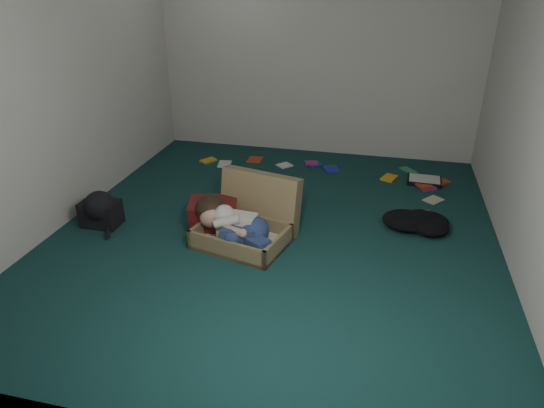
% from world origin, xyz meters
% --- Properties ---
extents(floor, '(4.50, 4.50, 0.00)m').
position_xyz_m(floor, '(0.00, 0.00, 0.00)').
color(floor, '#153C3A').
rests_on(floor, ground).
extents(wall_back, '(4.50, 0.00, 4.50)m').
position_xyz_m(wall_back, '(0.00, 2.25, 1.30)').
color(wall_back, silver).
rests_on(wall_back, ground).
extents(wall_front, '(4.50, 0.00, 4.50)m').
position_xyz_m(wall_front, '(0.00, -2.25, 1.30)').
color(wall_front, silver).
rests_on(wall_front, ground).
extents(wall_left, '(0.00, 4.50, 4.50)m').
position_xyz_m(wall_left, '(-2.00, 0.00, 1.30)').
color(wall_left, silver).
rests_on(wall_left, ground).
extents(wall_right, '(0.00, 4.50, 4.50)m').
position_xyz_m(wall_right, '(2.00, 0.00, 1.30)').
color(wall_right, silver).
rests_on(wall_right, ground).
extents(suitcase, '(0.92, 0.91, 0.56)m').
position_xyz_m(suitcase, '(-0.20, -0.17, 0.17)').
color(suitcase, olive).
rests_on(suitcase, floor).
extents(person, '(0.79, 0.54, 0.35)m').
position_xyz_m(person, '(-0.30, -0.34, 0.21)').
color(person, silver).
rests_on(person, suitcase).
extents(maroon_bin, '(0.50, 0.43, 0.30)m').
position_xyz_m(maroon_bin, '(-0.56, -0.13, 0.15)').
color(maroon_bin, '#581311').
rests_on(maroon_bin, floor).
extents(backpack, '(0.44, 0.35, 0.26)m').
position_xyz_m(backpack, '(-1.64, -0.27, 0.13)').
color(backpack, black).
rests_on(backpack, floor).
extents(clothing_pile, '(0.46, 0.38, 0.15)m').
position_xyz_m(clothing_pile, '(1.30, 0.38, 0.07)').
color(clothing_pile, black).
rests_on(clothing_pile, floor).
extents(paper_tray, '(0.39, 0.30, 0.05)m').
position_xyz_m(paper_tray, '(1.40, 1.49, 0.03)').
color(paper_tray, black).
rests_on(paper_tray, floor).
extents(book_scatter, '(3.03, 1.34, 0.02)m').
position_xyz_m(book_scatter, '(0.44, 1.47, 0.01)').
color(book_scatter, gold).
rests_on(book_scatter, floor).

